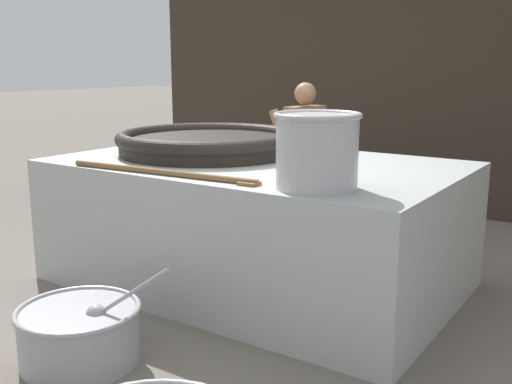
# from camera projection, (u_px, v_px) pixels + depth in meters

# --- Properties ---
(ground_plane) EXTENTS (60.00, 60.00, 0.00)m
(ground_plane) POSITION_uv_depth(u_px,v_px,m) (256.00, 281.00, 4.66)
(ground_plane) COLOR slate
(back_wall) EXTENTS (6.92, 0.24, 3.98)m
(back_wall) POSITION_uv_depth(u_px,v_px,m) (408.00, 33.00, 6.73)
(back_wall) COLOR #382D23
(back_wall) RESTS_ON ground_plane
(hearth_platform) EXTENTS (2.94, 1.84, 0.94)m
(hearth_platform) POSITION_uv_depth(u_px,v_px,m) (256.00, 222.00, 4.56)
(hearth_platform) COLOR #B2B7B7
(hearth_platform) RESTS_ON ground_plane
(giant_wok_near) EXTENTS (1.49, 1.49, 0.18)m
(giant_wok_near) POSITION_uv_depth(u_px,v_px,m) (209.00, 142.00, 4.84)
(giant_wok_near) COLOR black
(giant_wok_near) RESTS_ON hearth_platform
(stock_pot) EXTENTS (0.51, 0.51, 0.44)m
(stock_pot) POSITION_uv_depth(u_px,v_px,m) (317.00, 149.00, 3.44)
(stock_pot) COLOR #B7B7BC
(stock_pot) RESTS_ON hearth_platform
(stirring_paddle) EXTENTS (1.48, 0.18, 0.04)m
(stirring_paddle) POSITION_uv_depth(u_px,v_px,m) (167.00, 173.00, 3.88)
(stirring_paddle) COLOR brown
(stirring_paddle) RESTS_ON hearth_platform
(cook) EXTENTS (0.40, 0.58, 1.49)m
(cook) POSITION_uv_depth(u_px,v_px,m) (304.00, 155.00, 5.67)
(cook) COLOR #9E7551
(cook) RESTS_ON ground_plane
(prep_bowl_vegetables) EXTENTS (0.89, 0.70, 0.61)m
(prep_bowl_vegetables) POSITION_uv_depth(u_px,v_px,m) (80.00, 331.00, 3.37)
(prep_bowl_vegetables) COLOR #9E9EA3
(prep_bowl_vegetables) RESTS_ON ground_plane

